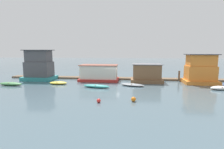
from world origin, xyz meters
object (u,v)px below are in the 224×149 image
houseboat_red (99,73)px  buoy_red (99,101)px  houseboat_brown (147,73)px  mooring_post_near_left (95,76)px  buoy_orange (133,99)px  houseboat_orange (200,70)px  dinghy_yellow (58,83)px  dinghy_grey (133,85)px  dinghy_teal (96,86)px  houseboat_teal (39,67)px  dinghy_green (11,84)px  mooring_post_far_left (179,76)px  dinghy_white (220,88)px

houseboat_red → buoy_red: 13.99m
houseboat_brown → mooring_post_near_left: 9.89m
houseboat_brown → buoy_orange: houseboat_brown is taller
houseboat_orange → dinghy_yellow: houseboat_orange is taller
houseboat_brown → dinghy_grey: houseboat_brown is taller
dinghy_grey → houseboat_orange: bearing=16.8°
dinghy_yellow → dinghy_teal: dinghy_teal is taller
dinghy_teal → mooring_post_near_left: (-1.80, 7.27, 0.37)m
houseboat_teal → dinghy_green: (-1.82, -5.71, -2.27)m
houseboat_red → houseboat_brown: (8.69, -0.37, 0.09)m
dinghy_teal → dinghy_grey: dinghy_teal is taller
dinghy_green → dinghy_grey: bearing=5.3°
mooring_post_near_left → buoy_orange: mooring_post_near_left is taller
houseboat_teal → houseboat_orange: houseboat_teal is taller
dinghy_green → mooring_post_far_left: 28.91m
buoy_orange → houseboat_orange: bearing=46.8°
houseboat_orange → dinghy_white: (1.08, -4.66, -2.01)m
houseboat_teal → buoy_red: size_ratio=12.85×
houseboat_red → houseboat_orange: size_ratio=1.34×
dinghy_yellow → houseboat_teal: bearing=144.6°
dinghy_green → dinghy_white: (32.00, 0.60, -0.00)m
mooring_post_near_left → buoy_red: 15.24m
dinghy_grey → buoy_orange: bearing=-89.4°
houseboat_red → dinghy_green: 14.69m
dinghy_grey → dinghy_teal: bearing=-160.8°
dinghy_grey → dinghy_white: bearing=-5.6°
buoy_orange → houseboat_red: bearing=116.1°
houseboat_brown → mooring_post_near_left: (-9.74, 1.47, -0.92)m
houseboat_orange → buoy_red: bearing=-139.4°
dinghy_green → dinghy_yellow: size_ratio=1.37×
houseboat_teal → buoy_orange: bearing=-35.1°
houseboat_brown → houseboat_orange: 8.95m
buoy_orange → mooring_post_far_left: bearing=59.1°
mooring_post_far_left → buoy_red: mooring_post_far_left is taller
houseboat_teal → houseboat_orange: (29.10, -0.45, -0.26)m
houseboat_orange → dinghy_teal: (-16.84, -5.34, -2.04)m
buoy_red → buoy_orange: buoy_orange is taller
dinghy_green → dinghy_teal: dinghy_green is taller
houseboat_brown → dinghy_teal: bearing=-143.9°
dinghy_yellow → dinghy_teal: size_ratio=0.69×
houseboat_red → dinghy_yellow: size_ratio=2.43×
houseboat_red → dinghy_green: (-13.32, -6.09, -1.18)m
dinghy_yellow → mooring_post_far_left: size_ratio=1.53×
mooring_post_far_left → buoy_red: bearing=-129.3°
dinghy_grey → buoy_red: size_ratio=9.01×
houseboat_orange → buoy_orange: houseboat_orange is taller
dinghy_yellow → dinghy_grey: bearing=-0.4°
houseboat_brown → mooring_post_far_left: 6.18m
mooring_post_far_left → buoy_orange: 16.30m
houseboat_teal → dinghy_teal: houseboat_teal is taller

